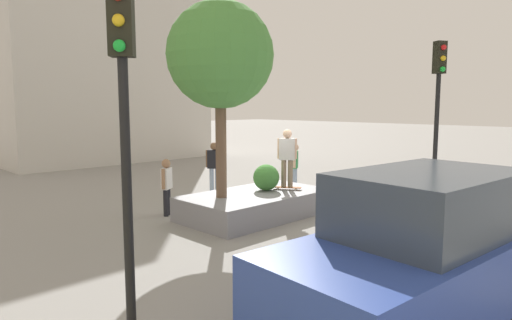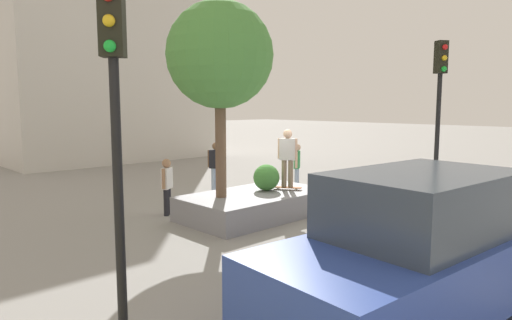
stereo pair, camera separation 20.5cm
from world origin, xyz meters
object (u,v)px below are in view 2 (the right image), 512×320
at_px(traffic_light_corner, 115,105).
at_px(skateboarder, 288,154).
at_px(sedan_parked, 415,253).
at_px(skateboard, 287,188).
at_px(pedestrian_crossing, 297,163).
at_px(passerby_with_bag, 216,163).
at_px(planter_ledge, 256,204).
at_px(plaza_tree, 220,56).
at_px(bystander_watching, 167,183).
at_px(traffic_light_median, 439,98).

bearing_deg(traffic_light_corner, skateboarder, -153.28).
height_order(sedan_parked, traffic_light_corner, traffic_light_corner).
bearing_deg(skateboard, traffic_light_corner, 26.72).
height_order(sedan_parked, pedestrian_crossing, sedan_parked).
relative_size(skateboard, passerby_with_bag, 0.45).
bearing_deg(skateboarder, skateboard, 180.00).
height_order(planter_ledge, plaza_tree, plaza_tree).
xyz_separation_m(plaza_tree, bystander_watching, (0.66, -1.53, -3.34)).
height_order(planter_ledge, bystander_watching, bystander_watching).
height_order(plaza_tree, pedestrian_crossing, plaza_tree).
xyz_separation_m(planter_ledge, bystander_watching, (1.68, -1.77, 0.58)).
xyz_separation_m(traffic_light_corner, traffic_light_median, (-9.42, -0.37, 0.17)).
xyz_separation_m(planter_ledge, traffic_light_corner, (5.83, 3.69, 2.70)).
relative_size(skateboard, bystander_watching, 0.50).
distance_m(traffic_light_median, pedestrian_crossing, 5.58).
height_order(planter_ledge, passerby_with_bag, passerby_with_bag).
height_order(skateboard, traffic_light_corner, traffic_light_corner).
distance_m(traffic_light_median, passerby_with_bag, 7.51).
bearing_deg(traffic_light_median, pedestrian_crossing, -91.56).
height_order(skateboarder, pedestrian_crossing, skateboarder).
bearing_deg(skateboarder, planter_ledge, -15.37).
distance_m(traffic_light_corner, bystander_watching, 7.17).
distance_m(sedan_parked, passerby_with_bag, 10.52).
bearing_deg(sedan_parked, plaza_tree, -106.60).
bearing_deg(passerby_with_bag, pedestrian_crossing, 142.31).
distance_m(planter_ledge, bystander_watching, 2.51).
relative_size(plaza_tree, traffic_light_corner, 1.12).
height_order(planter_ledge, pedestrian_crossing, pedestrian_crossing).
xyz_separation_m(skateboarder, sedan_parked, (3.86, 5.77, -0.56)).
relative_size(skateboard, pedestrian_crossing, 0.48).
bearing_deg(bystander_watching, planter_ledge, 133.61).
relative_size(planter_ledge, traffic_light_corner, 0.91).
bearing_deg(sedan_parked, traffic_light_corner, -38.70).
bearing_deg(sedan_parked, skateboarder, -123.78).
relative_size(passerby_with_bag, pedestrian_crossing, 1.05).
relative_size(planter_ledge, pedestrian_crossing, 2.44).
bearing_deg(traffic_light_median, traffic_light_corner, 2.22).
bearing_deg(passerby_with_bag, skateboard, 82.66).
bearing_deg(planter_ledge, pedestrian_crossing, -154.33).
bearing_deg(sedan_parked, planter_ledge, -115.63).
bearing_deg(sedan_parked, skateboard, -123.78).
distance_m(plaza_tree, sedan_parked, 7.26).
relative_size(planter_ledge, skateboarder, 2.48).
bearing_deg(traffic_light_median, planter_ledge, -42.79).
bearing_deg(passerby_with_bag, bystander_watching, 29.53).
bearing_deg(sedan_parked, traffic_light_median, -157.27).
bearing_deg(pedestrian_crossing, bystander_watching, 0.25).
height_order(sedan_parked, traffic_light_median, traffic_light_median).
xyz_separation_m(passerby_with_bag, bystander_watching, (3.14, 1.78, -0.10)).
distance_m(skateboarder, bystander_watching, 3.42).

